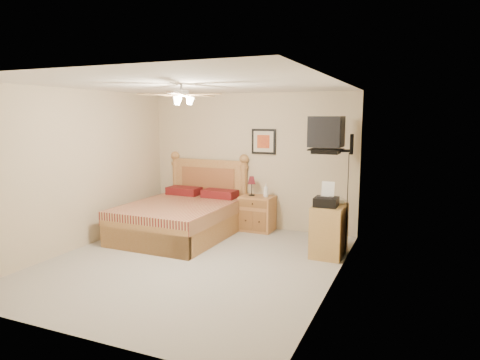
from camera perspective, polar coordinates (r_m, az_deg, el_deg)
The scene contains 17 objects.
floor at distance 6.28m, azimuth -6.42°, elevation -10.90°, with size 4.50×4.50×0.00m, color #9B958C.
ceiling at distance 5.94m, azimuth -6.84°, elevation 12.50°, with size 4.00×4.50×0.04m, color white.
wall_back at distance 8.00m, azimuth 1.39°, elevation 2.55°, with size 4.00×0.04×2.50m, color #C7B492.
wall_front at distance 4.21m, azimuth -21.99°, elevation -3.53°, with size 4.00×0.04×2.50m, color #C7B492.
wall_left at distance 7.18m, azimuth -20.63°, elevation 1.32°, with size 0.04×4.50×2.50m, color #C7B492.
wall_right at distance 5.29m, azimuth 12.55°, elevation -0.74°, with size 0.04×4.50×2.50m, color #C7B492.
bed at distance 7.46m, azimuth -8.10°, elevation -2.29°, with size 1.63×2.14×1.39m, color #A86A32, non-canonical shape.
nightstand at distance 7.84m, azimuth 2.32°, elevation -4.47°, with size 0.59×0.44×0.64m, color #AF7B43.
table_lamp at distance 7.80m, azimuth 1.57°, elevation -0.81°, with size 0.19×0.19×0.35m, color maroon, non-canonical shape.
lotion_bottle at distance 7.69m, azimuth 3.48°, elevation -1.39°, with size 0.09×0.09×0.24m, color white.
framed_picture at distance 7.85m, azimuth 3.18°, elevation 5.14°, with size 0.46×0.04×0.46m, color black.
dresser at distance 6.58m, azimuth 11.77°, elevation -6.61°, with size 0.45×0.65×0.77m, color #A07B40.
fax_machine at distance 6.38m, azimuth 11.45°, elevation -1.91°, with size 0.33×0.35×0.35m, color black, non-canonical shape.
magazine_lower at distance 6.73m, azimuth 11.83°, elevation -2.80°, with size 0.22×0.29×0.03m, color #B1A88D.
magazine_upper at distance 6.75m, azimuth 11.95°, elevation -2.56°, with size 0.21×0.29×0.02m, color tan.
wall_tv at distance 6.59m, azimuth 12.73°, elevation 5.95°, with size 0.56×0.46×0.58m, color black, non-canonical shape.
ceiling_fan at distance 5.76m, azimuth -7.82°, elevation 11.21°, with size 1.14×1.14×0.28m, color silver, non-canonical shape.
Camera 1 is at (2.94, -5.14, 2.09)m, focal length 32.00 mm.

